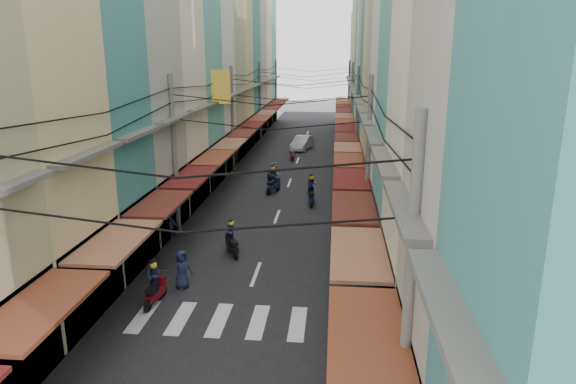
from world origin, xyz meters
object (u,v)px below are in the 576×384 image
Objects in this scene: white_car at (302,150)px; market_umbrella at (466,305)px; traffic_sign at (369,222)px; bicycle at (424,258)px.

white_car is 1.98× the size of market_umbrella.
market_umbrella is 0.92× the size of traffic_sign.
traffic_sign is (-2.35, 8.13, -0.24)m from market_umbrella.
market_umbrella is (7.16, -35.33, 2.09)m from white_car.
white_car is 1.82× the size of traffic_sign.
market_umbrella is at bearing -66.62° from white_car.
traffic_sign reaches higher than white_car.
market_umbrella reaches higher than white_car.
traffic_sign is at bearing -68.05° from white_car.
traffic_sign is at bearing 119.12° from bicycle.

